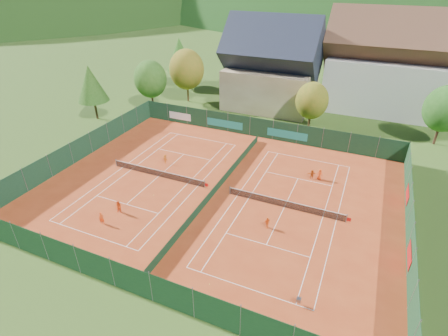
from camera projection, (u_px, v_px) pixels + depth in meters
ground at (217, 191)px, 40.53m from camera, size 600.00×600.00×0.00m
clay_pad at (217, 191)px, 40.51m from camera, size 40.00×32.00×0.01m
court_markings_left at (159, 176)px, 43.28m from camera, size 11.03×23.83×0.00m
court_markings_right at (284, 207)px, 37.74m from camera, size 11.03×23.83×0.00m
tennis_net_left at (159, 173)px, 42.98m from camera, size 13.30×0.10×1.02m
tennis_net_right at (286, 204)px, 37.44m from camera, size 13.30×0.10×1.02m
court_divider at (217, 187)px, 40.26m from camera, size 0.03×28.80×1.00m
fence_north at (258, 128)px, 52.61m from camera, size 40.00×0.10×3.00m
fence_south at (131, 280)px, 27.08m from camera, size 40.00×0.04×3.00m
fence_west at (81, 148)px, 46.69m from camera, size 0.04×32.00×3.00m
fence_east at (410, 225)px, 32.89m from camera, size 0.09×32.00×3.00m
chalet at (272, 70)px, 62.01m from camera, size 16.20×12.00×16.00m
hotel_block_a at (389, 68)px, 59.80m from camera, size 21.60×11.00×17.25m
tree_west_front at (150, 79)px, 61.28m from camera, size 5.72×5.72×8.69m
tree_west_mid at (187, 70)px, 64.31m from camera, size 6.44×6.44×9.78m
tree_west_back at (180, 54)px, 72.39m from camera, size 5.60×5.60×10.00m
tree_center at (312, 101)px, 53.51m from camera, size 5.01×5.01×7.60m
tree_east_front at (445, 109)px, 48.52m from camera, size 5.72×5.72×8.69m
tree_west_side at (91, 84)px, 56.68m from camera, size 5.04×5.04×9.00m
mountain_backdrop at (400, 72)px, 235.58m from camera, size 820.00×530.00×242.00m
ball_hopper at (299, 300)px, 26.63m from camera, size 0.34×0.34×0.80m
loose_ball_0 at (154, 195)px, 39.69m from camera, size 0.07×0.07×0.07m
loose_ball_1 at (209, 284)px, 28.59m from camera, size 0.07×0.07×0.07m
player_left_near at (102, 218)px, 35.01m from camera, size 0.60×0.52×1.39m
player_left_mid at (119, 207)px, 36.55m from camera, size 0.80×0.67×1.47m
player_left_far at (165, 159)px, 45.93m from camera, size 0.81×0.50×1.21m
player_right_near at (267, 223)px, 34.51m from camera, size 0.73×0.74×1.26m
player_right_far_a at (320, 174)px, 42.37m from camera, size 0.76×0.57×1.41m
player_right_far_b at (312, 174)px, 42.58m from camera, size 1.17×0.77×1.21m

